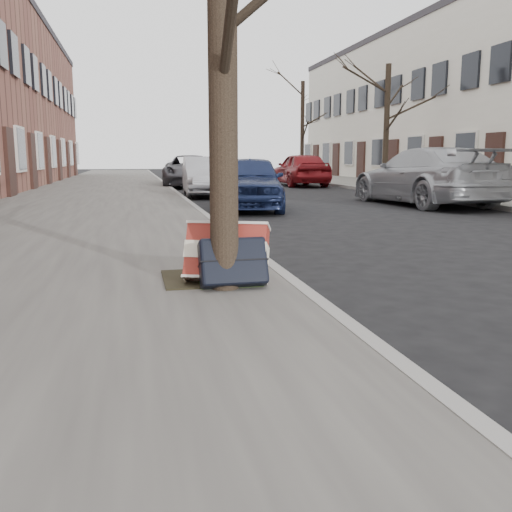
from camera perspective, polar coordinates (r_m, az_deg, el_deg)
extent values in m
plane|color=black|center=(4.98, 20.89, -5.28)|extent=(120.00, 120.00, 0.00)
cube|color=slate|center=(19.07, -15.33, 5.94)|extent=(5.00, 70.00, 0.12)
cube|color=gray|center=(21.74, 16.74, 6.31)|extent=(4.00, 70.00, 0.12)
cube|color=black|center=(5.37, -4.72, -2.17)|extent=(0.85, 0.85, 0.02)
cube|color=maroon|center=(5.10, -2.93, 0.32)|extent=(0.82, 0.63, 0.56)
cube|color=black|center=(4.94, -2.31, -0.58)|extent=(0.59, 0.35, 0.46)
imported|color=#172147|center=(13.76, -0.61, 7.39)|extent=(2.28, 4.08, 1.31)
imported|color=#B5B7BD|center=(18.63, -5.08, 7.93)|extent=(1.51, 3.91, 1.27)
imported|color=#3A393E|center=(24.55, -6.63, 8.43)|extent=(2.60, 4.98, 1.34)
imported|color=#A6A8AD|center=(15.69, 16.60, 7.62)|extent=(2.38, 5.25, 1.49)
imported|color=maroon|center=(25.22, 4.46, 8.64)|extent=(1.74, 4.27, 1.45)
cylinder|color=black|center=(23.57, 12.91, 12.58)|extent=(0.22, 0.22, 4.70)
cylinder|color=black|center=(34.32, 4.65, 12.50)|extent=(0.23, 0.23, 5.48)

